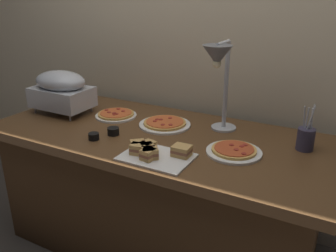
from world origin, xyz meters
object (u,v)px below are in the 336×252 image
(pizza_plate_raised_stand, at_px, (165,124))
(utensil_holder, at_px, (306,138))
(pizza_plate_front, at_px, (116,115))
(chafing_dish, at_px, (61,89))
(sandwich_platter, at_px, (154,152))
(sauce_cup_far, at_px, (113,131))
(heat_lamp, at_px, (219,65))
(sauce_cup_near, at_px, (94,136))
(pizza_plate_center, at_px, (234,151))

(pizza_plate_raised_stand, xyz_separation_m, utensil_holder, (0.76, 0.04, 0.05))
(utensil_holder, bearing_deg, pizza_plate_front, -177.63)
(chafing_dish, height_order, sandwich_platter, chafing_dish)
(pizza_plate_raised_stand, distance_m, sandwich_platter, 0.42)
(sandwich_platter, height_order, sauce_cup_far, sandwich_platter)
(heat_lamp, relative_size, sauce_cup_near, 8.81)
(pizza_plate_raised_stand, bearing_deg, heat_lamp, -1.85)
(chafing_dish, bearing_deg, utensil_holder, 5.39)
(sauce_cup_near, relative_size, sauce_cup_far, 0.88)
(heat_lamp, height_order, sauce_cup_far, heat_lamp)
(sauce_cup_far, distance_m, utensil_holder, 0.99)
(sandwich_platter, bearing_deg, heat_lamp, 66.77)
(heat_lamp, bearing_deg, chafing_dish, -175.04)
(pizza_plate_front, height_order, pizza_plate_center, same)
(heat_lamp, bearing_deg, pizza_plate_front, 179.64)
(sandwich_platter, distance_m, utensil_holder, 0.74)
(pizza_plate_front, relative_size, pizza_plate_center, 0.95)
(pizza_plate_front, height_order, sandwich_platter, sandwich_platter)
(utensil_holder, bearing_deg, sandwich_platter, -145.05)
(sandwich_platter, relative_size, utensil_holder, 1.42)
(sauce_cup_near, height_order, utensil_holder, utensil_holder)
(pizza_plate_front, distance_m, utensil_holder, 1.11)
(pizza_plate_center, bearing_deg, sandwich_platter, -145.28)
(pizza_plate_front, bearing_deg, heat_lamp, -0.36)
(heat_lamp, xyz_separation_m, sauce_cup_far, (-0.50, -0.24, -0.36))
(chafing_dish, bearing_deg, sauce_cup_far, -16.91)
(heat_lamp, height_order, pizza_plate_center, heat_lamp)
(pizza_plate_raised_stand, bearing_deg, sauce_cup_far, -125.56)
(pizza_plate_raised_stand, distance_m, sauce_cup_near, 0.42)
(sandwich_platter, xyz_separation_m, sauce_cup_far, (-0.33, 0.13, -0.00))
(heat_lamp, bearing_deg, sauce_cup_near, -147.75)
(pizza_plate_front, distance_m, sauce_cup_near, 0.37)
(chafing_dish, xyz_separation_m, sandwich_platter, (0.84, -0.29, -0.13))
(sandwich_platter, bearing_deg, sauce_cup_near, 175.27)
(pizza_plate_center, xyz_separation_m, sauce_cup_far, (-0.65, -0.09, 0.01))
(pizza_plate_raised_stand, bearing_deg, utensil_holder, 2.98)
(chafing_dish, xyz_separation_m, utensil_holder, (1.45, 0.14, -0.09))
(pizza_plate_center, relative_size, utensil_holder, 1.16)
(pizza_plate_center, distance_m, utensil_holder, 0.36)
(pizza_plate_center, bearing_deg, pizza_plate_front, 168.88)
(pizza_plate_raised_stand, height_order, sauce_cup_far, sauce_cup_far)
(pizza_plate_raised_stand, xyz_separation_m, sauce_cup_near, (-0.23, -0.35, 0.01))
(heat_lamp, relative_size, pizza_plate_center, 1.86)
(pizza_plate_center, bearing_deg, chafing_dish, 176.61)
(chafing_dish, relative_size, heat_lamp, 0.74)
(pizza_plate_center, bearing_deg, heat_lamp, 135.11)
(sandwich_platter, bearing_deg, utensil_holder, 34.95)
(heat_lamp, relative_size, sauce_cup_far, 7.72)
(pizza_plate_front, bearing_deg, pizza_plate_center, -11.12)
(sauce_cup_near, bearing_deg, sandwich_platter, -4.73)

